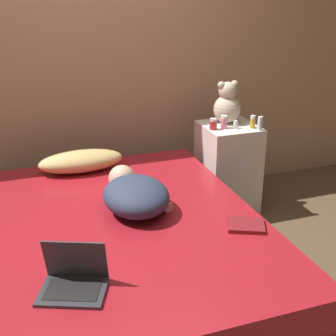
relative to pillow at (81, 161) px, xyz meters
name	(u,v)px	position (x,y,z in m)	size (l,w,h in m)	color
ground_plane	(124,289)	(0.09, -0.83, -0.56)	(12.00, 12.00, 0.00)	brown
wall_back	(75,47)	(0.09, 0.49, 0.74)	(8.00, 0.06, 2.60)	tan
bed	(123,256)	(0.09, -0.83, -0.32)	(1.63, 2.09, 0.48)	#2D2319
nightstand	(227,168)	(1.17, -0.03, -0.20)	(0.42, 0.44, 0.72)	silver
pillow	(81,161)	(0.00, 0.00, 0.00)	(0.61, 0.26, 0.16)	tan
person_lying	(135,194)	(0.21, -0.71, 0.02)	(0.41, 0.65, 0.21)	#2D3851
laptop	(74,279)	(-0.27, -1.39, -0.03)	(0.36, 0.32, 0.23)	#333338
teddy_bear	(227,105)	(1.18, 0.05, 0.30)	(0.22, 0.22, 0.33)	beige
bottle_amber	(253,122)	(1.31, -0.15, 0.21)	(0.04, 0.04, 0.10)	gold
bottle_pink	(224,122)	(1.10, -0.08, 0.21)	(0.05, 0.05, 0.10)	pink
bottle_white	(235,124)	(1.18, -0.11, 0.19)	(0.03, 0.03, 0.06)	white
bottle_clear	(260,124)	(1.33, -0.22, 0.21)	(0.04, 0.04, 0.10)	silver
bottle_red	(213,124)	(1.01, -0.09, 0.20)	(0.06, 0.06, 0.09)	#B72D2D
book	(246,225)	(0.74, -1.14, -0.07)	(0.26, 0.24, 0.02)	maroon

